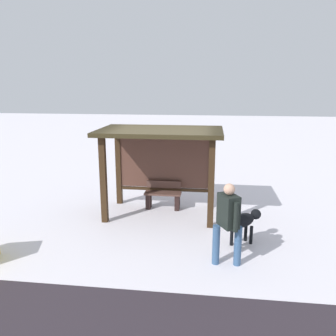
% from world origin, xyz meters
% --- Properties ---
extents(ground_plane, '(60.00, 60.00, 0.00)m').
position_xyz_m(ground_plane, '(0.00, 0.00, 0.00)').
color(ground_plane, silver).
extents(bus_shelter, '(3.09, 1.90, 2.24)m').
position_xyz_m(bus_shelter, '(0.00, 0.20, 1.75)').
color(bus_shelter, '#332112').
rests_on(bus_shelter, ground).
extents(bench_left_inside, '(0.99, 0.37, 0.75)m').
position_xyz_m(bench_left_inside, '(0.00, 0.42, 0.34)').
color(bench_left_inside, '#51352D').
rests_on(bench_left_inside, ground).
extents(person_walking, '(0.59, 0.59, 1.59)m').
position_xyz_m(person_walking, '(1.62, -2.44, 0.93)').
color(person_walking, black).
rests_on(person_walking, ground).
extents(dog, '(0.77, 0.66, 0.72)m').
position_xyz_m(dog, '(2.01, -1.52, 0.52)').
color(dog, black).
rests_on(dog, ground).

